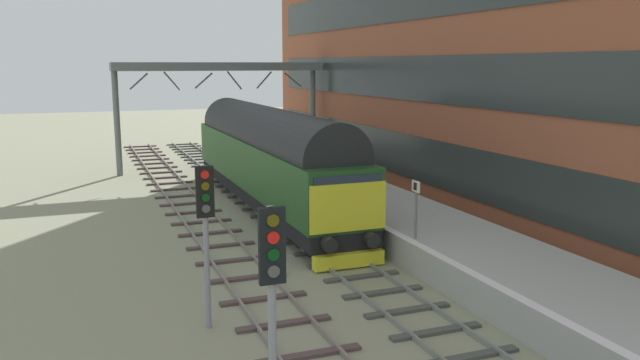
{
  "coord_description": "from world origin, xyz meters",
  "views": [
    {
      "loc": [
        -7.97,
        -22.92,
        6.58
      ],
      "look_at": [
        0.2,
        -1.72,
        2.38
      ],
      "focal_mm": 35.49,
      "sensor_mm": 36.0,
      "label": 1
    }
  ],
  "objects_px": {
    "platform_number_sign": "(416,200)",
    "waiting_passenger": "(319,158)",
    "diesel_locomotive": "(269,156)",
    "signal_post_near": "(272,297)",
    "signal_post_mid": "(206,224)"
  },
  "relations": [
    {
      "from": "signal_post_near",
      "to": "platform_number_sign",
      "type": "relative_size",
      "value": 2.3
    },
    {
      "from": "signal_post_near",
      "to": "waiting_passenger",
      "type": "xyz_separation_m",
      "value": [
        8.22,
        19.3,
        -0.85
      ]
    },
    {
      "from": "waiting_passenger",
      "to": "signal_post_near",
      "type": "bearing_deg",
      "value": -175.3
    },
    {
      "from": "signal_post_near",
      "to": "waiting_passenger",
      "type": "bearing_deg",
      "value": 66.94
    },
    {
      "from": "diesel_locomotive",
      "to": "signal_post_mid",
      "type": "xyz_separation_m",
      "value": [
        -5.19,
        -12.1,
        0.24
      ]
    },
    {
      "from": "diesel_locomotive",
      "to": "waiting_passenger",
      "type": "distance_m",
      "value": 3.45
    },
    {
      "from": "platform_number_sign",
      "to": "waiting_passenger",
      "type": "relative_size",
      "value": 1.15
    },
    {
      "from": "signal_post_mid",
      "to": "waiting_passenger",
      "type": "xyz_separation_m",
      "value": [
        8.22,
        13.68,
        -0.73
      ]
    },
    {
      "from": "platform_number_sign",
      "to": "diesel_locomotive",
      "type": "bearing_deg",
      "value": 101.61
    },
    {
      "from": "diesel_locomotive",
      "to": "signal_post_near",
      "type": "height_order",
      "value": "diesel_locomotive"
    },
    {
      "from": "diesel_locomotive",
      "to": "waiting_passenger",
      "type": "relative_size",
      "value": 11.18
    },
    {
      "from": "platform_number_sign",
      "to": "waiting_passenger",
      "type": "distance_m",
      "value": 11.4
    },
    {
      "from": "diesel_locomotive",
      "to": "waiting_passenger",
      "type": "bearing_deg",
      "value": 27.48
    },
    {
      "from": "diesel_locomotive",
      "to": "signal_post_near",
      "type": "relative_size",
      "value": 4.22
    },
    {
      "from": "signal_post_mid",
      "to": "waiting_passenger",
      "type": "distance_m",
      "value": 15.97
    }
  ]
}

